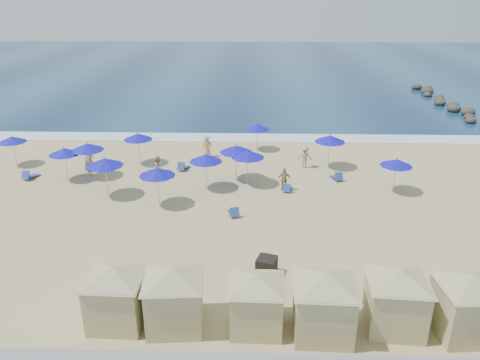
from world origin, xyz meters
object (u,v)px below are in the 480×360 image
object	(u,v)px
rock_jetty	(459,110)
umbrella_10	(330,139)
beachgoer_4	(207,147)
cabana_5	(469,297)
umbrella_2	(87,147)
beachgoer_2	(284,179)
beachgoer_3	(305,157)
umbrella_8	(248,154)
umbrella_0	(12,139)
cabana_0	(116,288)
beachgoer_0	(89,160)
cabana_4	(397,291)
cabana_2	(257,294)
cabana_3	(324,296)
umbrella_11	(396,163)
beachgoer_1	(159,167)
umbrella_5	(206,158)
trash_bin	(267,266)
umbrella_6	(157,172)
umbrella_3	(105,162)
umbrella_7	(236,149)
umbrella_9	(257,127)
umbrella_4	(138,137)
umbrella_1	(64,151)
cabana_1	(174,290)

from	to	relation	value
rock_jetty	umbrella_10	bearing A→B (deg)	-134.38
beachgoer_4	cabana_5	bearing A→B (deg)	108.28
umbrella_2	beachgoer_2	world-z (taller)	umbrella_2
beachgoer_3	umbrella_8	bearing A→B (deg)	36.15
umbrella_0	umbrella_2	distance (m)	6.72
cabana_0	beachgoer_0	bearing A→B (deg)	111.67
cabana_0	cabana_4	world-z (taller)	cabana_4
cabana_2	beachgoer_3	size ratio (longest dim) A/B	2.59
cabana_3	umbrella_11	size ratio (longest dim) A/B	2.01
umbrella_10	beachgoer_1	bearing A→B (deg)	-169.24
umbrella_5	trash_bin	bearing A→B (deg)	-69.46
beachgoer_4	umbrella_11	bearing A→B (deg)	140.84
umbrella_6	beachgoer_0	distance (m)	8.18
umbrella_3	umbrella_7	distance (m)	8.59
beachgoer_1	umbrella_9	bearing A→B (deg)	-20.73
beachgoer_0	umbrella_5	bearing A→B (deg)	-26.36
umbrella_4	umbrella_7	size ratio (longest dim) A/B	0.95
umbrella_8	umbrella_9	bearing A→B (deg)	84.79
rock_jetty	beachgoer_4	size ratio (longest dim) A/B	15.90
umbrella_6	umbrella_2	bearing A→B (deg)	141.81
trash_bin	umbrella_10	bearing A→B (deg)	88.81
umbrella_3	umbrella_6	bearing A→B (deg)	-19.90
cabana_3	umbrella_10	distance (m)	18.23
umbrella_11	beachgoer_4	xyz separation A→B (m)	(-12.72, 6.51, -1.20)
rock_jetty	cabana_3	xyz separation A→B (m)	(-18.96, -34.43, 1.34)
cabana_0	umbrella_2	bearing A→B (deg)	111.81
cabana_4	beachgoer_2	xyz separation A→B (m)	(-3.44, 13.26, -0.88)
umbrella_6	beachgoer_2	world-z (taller)	umbrella_6
beachgoer_4	cabana_4	bearing A→B (deg)	102.76
umbrella_4	umbrella_8	world-z (taller)	umbrella_8
cabana_0	beachgoer_3	world-z (taller)	cabana_0
umbrella_2	beachgoer_3	distance (m)	15.41
umbrella_3	umbrella_1	bearing A→B (deg)	143.68
umbrella_4	beachgoer_4	size ratio (longest dim) A/B	1.47
umbrella_2	umbrella_0	bearing A→B (deg)	160.80
rock_jetty	umbrella_6	size ratio (longest dim) A/B	10.59
trash_bin	umbrella_6	size ratio (longest dim) A/B	0.34
rock_jetty	cabana_0	world-z (taller)	cabana_0
trash_bin	beachgoer_0	distance (m)	17.72
umbrella_6	cabana_4	bearing A→B (deg)	-43.88
beachgoer_3	umbrella_1	bearing A→B (deg)	6.90
cabana_3	umbrella_4	bearing A→B (deg)	121.38
beachgoer_2	rock_jetty	bearing A→B (deg)	-133.95
cabana_2	umbrella_4	xyz separation A→B (m)	(-8.69, 18.16, 0.61)
rock_jetty	cabana_1	world-z (taller)	cabana_1
rock_jetty	umbrella_6	world-z (taller)	umbrella_6
beachgoer_3	cabana_5	bearing A→B (deg)	100.63
cabana_4	umbrella_2	size ratio (longest dim) A/B	1.80
beachgoer_2	umbrella_7	bearing A→B (deg)	-28.86
cabana_1	umbrella_9	bearing A→B (deg)	81.28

